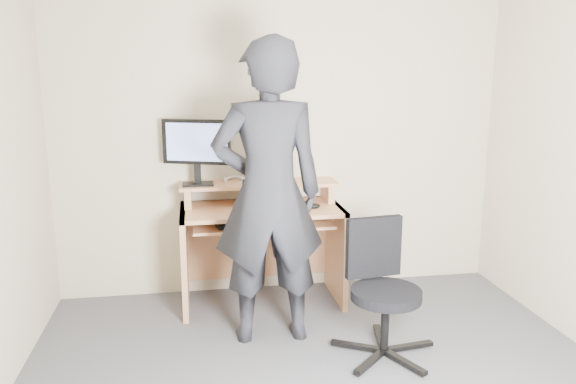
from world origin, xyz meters
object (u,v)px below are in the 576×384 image
object	(u,v)px
desk	(261,230)
person	(268,194)
office_chair	(382,284)
monitor	(197,146)

from	to	relation	value
desk	person	xyz separation A→B (m)	(-0.03, -0.65, 0.43)
desk	person	size ratio (longest dim) A/B	0.61
office_chair	person	size ratio (longest dim) A/B	0.42
office_chair	desk	bearing A→B (deg)	115.87
desk	office_chair	bearing A→B (deg)	-56.61
monitor	office_chair	size ratio (longest dim) A/B	0.60
desk	person	bearing A→B (deg)	-92.21
person	desk	bearing A→B (deg)	-92.80
desk	monitor	bearing A→B (deg)	174.91
monitor	office_chair	distance (m)	1.67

